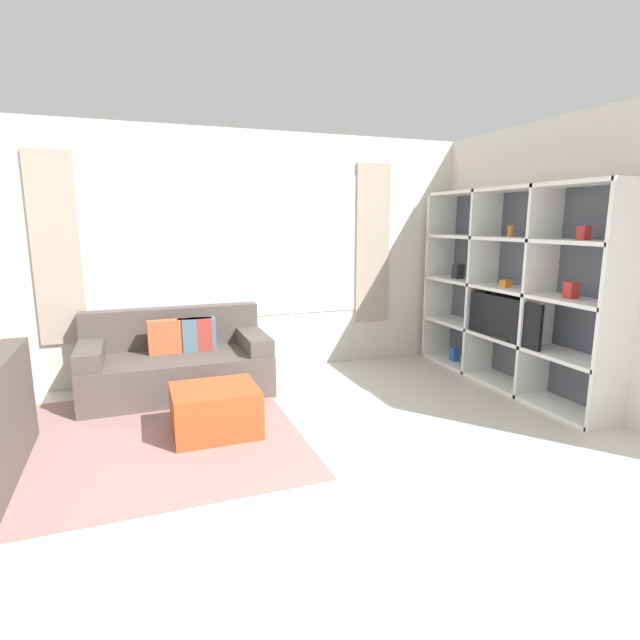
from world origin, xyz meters
name	(u,v)px	position (x,y,z in m)	size (l,w,h in m)	color
ground_plane	(341,526)	(0.00, 0.00, 0.00)	(16.00, 16.00, 0.00)	beige
wall_back	(231,255)	(0.00, 3.21, 1.36)	(6.87, 0.11, 2.70)	silver
wall_right	(543,259)	(2.87, 1.59, 1.35)	(0.07, 4.38, 2.70)	silver
area_rug	(110,443)	(-1.30, 1.63, 0.01)	(2.94, 2.28, 0.01)	gray
shelving_unit	(512,290)	(2.66, 1.76, 1.02)	(0.42, 2.57, 2.06)	#515660
couch_main	(177,363)	(-0.68, 2.71, 0.30)	(1.81, 0.93, 0.83)	#564C47
ottoman	(215,411)	(-0.48, 1.54, 0.20)	(0.68, 0.59, 0.40)	#B74C23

